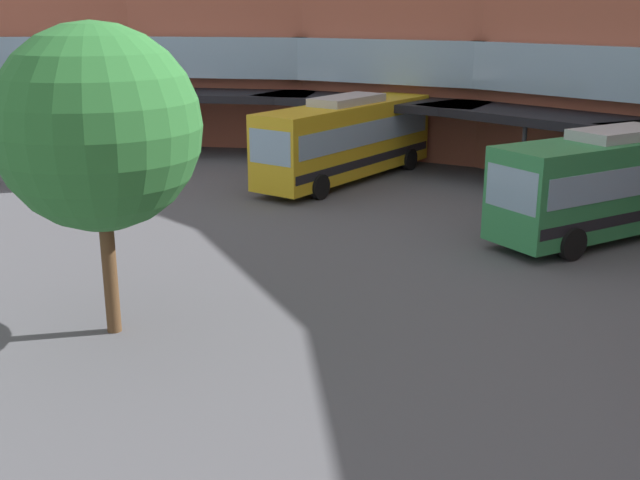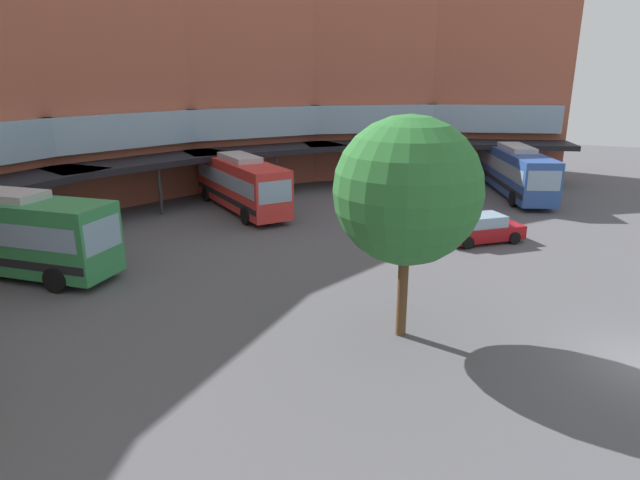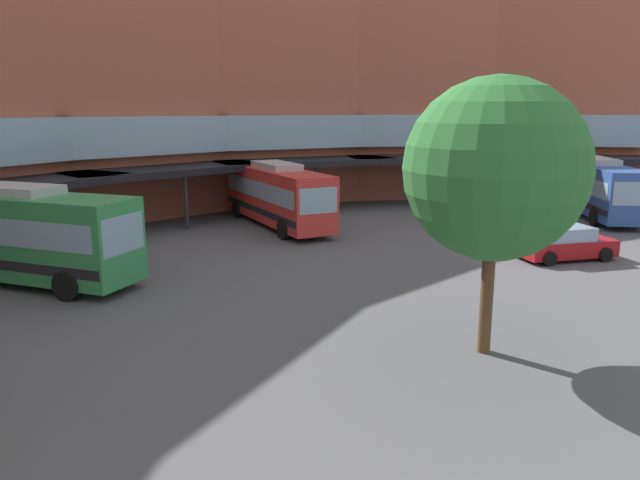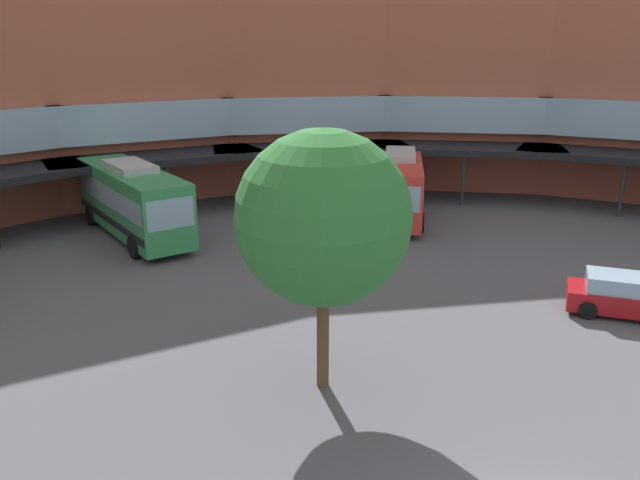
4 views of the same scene
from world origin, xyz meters
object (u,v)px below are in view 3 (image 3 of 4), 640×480
object	(u,v)px
bus_1	(277,194)
parked_car	(564,243)
plaza_tree	(495,170)
bus_3	(19,234)
bus_2	(593,186)

from	to	relation	value
bus_1	parked_car	size ratio (longest dim) A/B	2.28
bus_1	parked_car	xyz separation A→B (m)	(-0.84, -15.91, -1.15)
bus_1	plaza_tree	size ratio (longest dim) A/B	1.33
plaza_tree	bus_3	bearing A→B (deg)	94.43
bus_3	parked_car	bearing A→B (deg)	29.61
bus_1	bus_2	bearing A→B (deg)	73.93
bus_2	parked_car	xyz separation A→B (m)	(-13.69, 0.36, -1.14)
bus_2	bus_1	bearing A→B (deg)	-73.70
bus_3	parked_car	world-z (taller)	bus_3
bus_2	parked_car	world-z (taller)	bus_2
bus_1	bus_2	world-z (taller)	bus_1
bus_2	bus_3	size ratio (longest dim) A/B	1.20
bus_2	bus_3	distance (m)	33.59
parked_car	bus_2	bearing A→B (deg)	46.52
bus_2	bus_3	bearing A→B (deg)	-56.90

